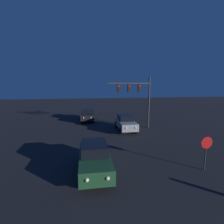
% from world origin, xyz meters
% --- Properties ---
extents(car_near, '(1.73, 4.31, 1.67)m').
position_xyz_m(car_near, '(-1.75, 8.50, 0.87)').
color(car_near, '#1E4728').
rests_on(car_near, ground_plane).
extents(car_mid, '(1.73, 4.31, 1.67)m').
position_xyz_m(car_mid, '(2.11, 17.02, 0.87)').
color(car_mid, '#99999E').
rests_on(car_mid, ground_plane).
extents(car_far, '(1.91, 4.37, 1.67)m').
position_xyz_m(car_far, '(-1.73, 22.72, 0.87)').
color(car_far, black).
rests_on(car_far, ground_plane).
extents(traffic_signal_mast, '(4.73, 0.30, 5.69)m').
position_xyz_m(traffic_signal_mast, '(3.55, 17.73, 3.92)').
color(traffic_signal_mast, '#2D2D2D').
rests_on(traffic_signal_mast, ground_plane).
extents(stop_sign, '(0.69, 0.07, 2.01)m').
position_xyz_m(stop_sign, '(4.53, 7.71, 1.40)').
color(stop_sign, '#2D2D2D').
rests_on(stop_sign, ground_plane).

